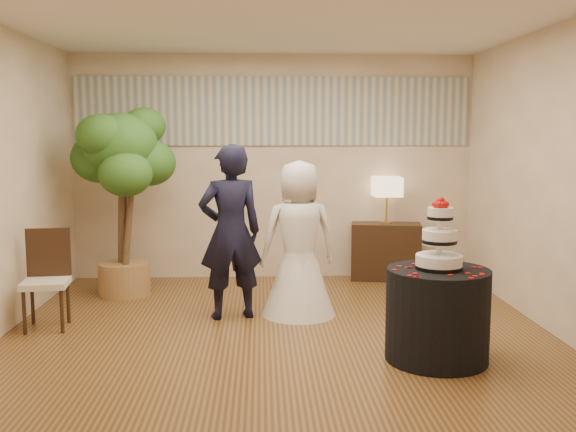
{
  "coord_description": "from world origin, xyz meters",
  "views": [
    {
      "loc": [
        -0.15,
        -5.57,
        1.81
      ],
      "look_at": [
        0.1,
        0.4,
        1.05
      ],
      "focal_mm": 40.0,
      "sensor_mm": 36.0,
      "label": 1
    }
  ],
  "objects_px": {
    "groom": "(230,232)",
    "side_chair": "(46,280)",
    "console": "(386,251)",
    "cake_table": "(437,315)",
    "bride": "(299,238)",
    "wedding_cake": "(440,233)",
    "ficus_tree": "(122,200)",
    "table_lamp": "(387,200)"
  },
  "relations": [
    {
      "from": "groom",
      "to": "side_chair",
      "type": "relative_size",
      "value": 1.86
    },
    {
      "from": "console",
      "to": "groom",
      "type": "bearing_deg",
      "value": -129.63
    },
    {
      "from": "console",
      "to": "cake_table",
      "type": "bearing_deg",
      "value": -83.61
    },
    {
      "from": "bride",
      "to": "console",
      "type": "height_order",
      "value": "bride"
    },
    {
      "from": "wedding_cake",
      "to": "console",
      "type": "relative_size",
      "value": 0.68
    },
    {
      "from": "bride",
      "to": "ficus_tree",
      "type": "xyz_separation_m",
      "value": [
        -1.93,
        0.88,
        0.3
      ]
    },
    {
      "from": "bride",
      "to": "console",
      "type": "bearing_deg",
      "value": -137.77
    },
    {
      "from": "console",
      "to": "ficus_tree",
      "type": "distance_m",
      "value": 3.26
    },
    {
      "from": "wedding_cake",
      "to": "side_chair",
      "type": "bearing_deg",
      "value": 163.97
    },
    {
      "from": "groom",
      "to": "bride",
      "type": "height_order",
      "value": "groom"
    },
    {
      "from": "side_chair",
      "to": "groom",
      "type": "bearing_deg",
      "value": 3.2
    },
    {
      "from": "side_chair",
      "to": "console",
      "type": "bearing_deg",
      "value": 21.55
    },
    {
      "from": "groom",
      "to": "cake_table",
      "type": "bearing_deg",
      "value": 128.54
    },
    {
      "from": "bride",
      "to": "side_chair",
      "type": "height_order",
      "value": "bride"
    },
    {
      "from": "console",
      "to": "ficus_tree",
      "type": "bearing_deg",
      "value": -158.83
    },
    {
      "from": "groom",
      "to": "table_lamp",
      "type": "bearing_deg",
      "value": -153.58
    },
    {
      "from": "wedding_cake",
      "to": "console",
      "type": "height_order",
      "value": "wedding_cake"
    },
    {
      "from": "groom",
      "to": "table_lamp",
      "type": "distance_m",
      "value": 2.47
    },
    {
      "from": "wedding_cake",
      "to": "ficus_tree",
      "type": "xyz_separation_m",
      "value": [
        -2.97,
        2.25,
        0.05
      ]
    },
    {
      "from": "groom",
      "to": "console",
      "type": "xyz_separation_m",
      "value": [
        1.86,
        1.62,
        -0.5
      ]
    },
    {
      "from": "cake_table",
      "to": "console",
      "type": "relative_size",
      "value": 0.96
    },
    {
      "from": "wedding_cake",
      "to": "ficus_tree",
      "type": "bearing_deg",
      "value": 142.83
    },
    {
      "from": "groom",
      "to": "cake_table",
      "type": "distance_m",
      "value": 2.19
    },
    {
      "from": "wedding_cake",
      "to": "side_chair",
      "type": "relative_size",
      "value": 0.62
    },
    {
      "from": "bride",
      "to": "console",
      "type": "relative_size",
      "value": 1.83
    },
    {
      "from": "console",
      "to": "ficus_tree",
      "type": "relative_size",
      "value": 0.39
    },
    {
      "from": "console",
      "to": "wedding_cake",
      "type": "bearing_deg",
      "value": -83.61
    },
    {
      "from": "wedding_cake",
      "to": "console",
      "type": "bearing_deg",
      "value": 87.08
    },
    {
      "from": "bride",
      "to": "console",
      "type": "distance_m",
      "value": 1.99
    },
    {
      "from": "wedding_cake",
      "to": "ficus_tree",
      "type": "height_order",
      "value": "ficus_tree"
    },
    {
      "from": "bride",
      "to": "side_chair",
      "type": "xyz_separation_m",
      "value": [
        -2.39,
        -0.38,
        -0.32
      ]
    },
    {
      "from": "cake_table",
      "to": "ficus_tree",
      "type": "bearing_deg",
      "value": 142.83
    },
    {
      "from": "cake_table",
      "to": "ficus_tree",
      "type": "xyz_separation_m",
      "value": [
        -2.97,
        2.25,
        0.71
      ]
    },
    {
      "from": "table_lamp",
      "to": "wedding_cake",
      "type": "bearing_deg",
      "value": -92.92
    },
    {
      "from": "cake_table",
      "to": "console",
      "type": "height_order",
      "value": "cake_table"
    },
    {
      "from": "groom",
      "to": "console",
      "type": "height_order",
      "value": "groom"
    },
    {
      "from": "groom",
      "to": "wedding_cake",
      "type": "height_order",
      "value": "groom"
    },
    {
      "from": "bride",
      "to": "cake_table",
      "type": "xyz_separation_m",
      "value": [
        1.03,
        -1.37,
        -0.41
      ]
    },
    {
      "from": "console",
      "to": "table_lamp",
      "type": "bearing_deg",
      "value": 0.0
    },
    {
      "from": "cake_table",
      "to": "ficus_tree",
      "type": "height_order",
      "value": "ficus_tree"
    },
    {
      "from": "ficus_tree",
      "to": "side_chair",
      "type": "relative_size",
      "value": 2.34
    },
    {
      "from": "console",
      "to": "ficus_tree",
      "type": "height_order",
      "value": "ficus_tree"
    }
  ]
}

